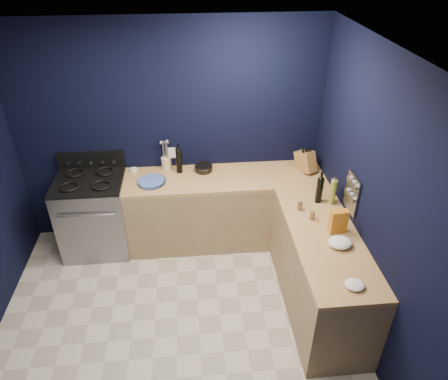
{
  "coord_description": "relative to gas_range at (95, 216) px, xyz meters",
  "views": [
    {
      "loc": [
        0.21,
        -2.58,
        3.33
      ],
      "look_at": [
        0.55,
        1.0,
        1.0
      ],
      "focal_mm": 32.92,
      "sensor_mm": 36.0,
      "label": 1
    }
  ],
  "objects": [
    {
      "name": "gas_range",
      "position": [
        0.0,
        0.0,
        0.0
      ],
      "size": [
        0.76,
        0.66,
        0.92
      ],
      "primitive_type": "cube",
      "color": "gray",
      "rests_on": "floor"
    },
    {
      "name": "spice_jar_far",
      "position": [
        2.3,
        -0.87,
        0.49
      ],
      "size": [
        0.06,
        0.06,
        0.1
      ],
      "primitive_type": "cylinder",
      "rotation": [
        0.0,
        0.0,
        0.35
      ],
      "color": "olive",
      "rests_on": "top_right"
    },
    {
      "name": "cab_back",
      "position": [
        1.53,
        0.02,
        -0.03
      ],
      "size": [
        2.3,
        0.63,
        0.86
      ],
      "primitive_type": "cube",
      "color": "#967D59",
      "rests_on": "floor"
    },
    {
      "name": "floor",
      "position": [
        0.93,
        -1.42,
        -0.47
      ],
      "size": [
        3.5,
        3.5,
        0.02
      ],
      "primitive_type": "cube",
      "color": "beige",
      "rests_on": "ground"
    },
    {
      "name": "knife_block",
      "position": [
        2.47,
        0.06,
        0.56
      ],
      "size": [
        0.25,
        0.32,
        0.3
      ],
      "primitive_type": "cube",
      "rotation": [
        -0.31,
        0.0,
        0.49
      ],
      "color": "olive",
      "rests_on": "top_back"
    },
    {
      "name": "spice_panel",
      "position": [
        2.67,
        -0.87,
        0.72
      ],
      "size": [
        0.02,
        0.28,
        0.38
      ],
      "primitive_type": "cube",
      "color": "gray",
      "rests_on": "wall_right"
    },
    {
      "name": "wall_outlet",
      "position": [
        0.93,
        0.32,
        0.62
      ],
      "size": [
        0.09,
        0.02,
        0.13
      ],
      "primitive_type": "cube",
      "color": "white",
      "rests_on": "wall_back"
    },
    {
      "name": "wine_bottle_right",
      "position": [
        2.45,
        -0.58,
        0.58
      ],
      "size": [
        0.08,
        0.08,
        0.28
      ],
      "primitive_type": "cylinder",
      "rotation": [
        0.0,
        0.0,
        -0.2
      ],
      "color": "black",
      "rests_on": "top_right"
    },
    {
      "name": "top_right",
      "position": [
        2.37,
        -1.13,
        0.42
      ],
      "size": [
        0.63,
        1.67,
        0.04
      ],
      "primitive_type": "cube",
      "color": "olive",
      "rests_on": "cab_right"
    },
    {
      "name": "towel_front",
      "position": [
        2.44,
        -1.29,
        0.48
      ],
      "size": [
        0.22,
        0.19,
        0.08
      ],
      "primitive_type": "ellipsoid",
      "rotation": [
        0.0,
        0.0,
        0.02
      ],
      "color": "white",
      "rests_on": "top_right"
    },
    {
      "name": "top_back",
      "position": [
        1.53,
        0.02,
        0.42
      ],
      "size": [
        2.3,
        0.63,
        0.04
      ],
      "primitive_type": "cube",
      "color": "olive",
      "rests_on": "cab_back"
    },
    {
      "name": "lemon_basket",
      "position": [
        1.3,
        0.17,
        0.48
      ],
      "size": [
        0.25,
        0.25,
        0.08
      ],
      "primitive_type": "cylinder",
      "rotation": [
        0.0,
        0.0,
        -0.33
      ],
      "color": "black",
      "rests_on": "top_back"
    },
    {
      "name": "crouton_bag",
      "position": [
        2.48,
        -1.08,
        0.56
      ],
      "size": [
        0.17,
        0.09,
        0.24
      ],
      "primitive_type": "cube",
      "rotation": [
        0.0,
        0.0,
        0.09
      ],
      "color": "#A8101A",
      "rests_on": "top_right"
    },
    {
      "name": "ceiling",
      "position": [
        0.93,
        -1.42,
        2.15
      ],
      "size": [
        3.5,
        3.5,
        0.02
      ],
      "primitive_type": "cube",
      "color": "silver",
      "rests_on": "ground"
    },
    {
      "name": "towel_end",
      "position": [
        2.4,
        -1.78,
        0.46
      ],
      "size": [
        0.2,
        0.19,
        0.05
      ],
      "primitive_type": "ellipsoid",
      "rotation": [
        0.0,
        0.0,
        0.32
      ],
      "color": "white",
      "rests_on": "top_right"
    },
    {
      "name": "spice_jar_near",
      "position": [
        2.22,
        -0.7,
        0.49
      ],
      "size": [
        0.06,
        0.06,
        0.11
      ],
      "primitive_type": "cylinder",
      "rotation": [
        0.0,
        0.0,
        0.34
      ],
      "color": "olive",
      "rests_on": "top_right"
    },
    {
      "name": "utensil_crock",
      "position": [
        0.86,
        0.27,
        0.51
      ],
      "size": [
        0.12,
        0.12,
        0.15
      ],
      "primitive_type": "cylinder",
      "rotation": [
        0.0,
        0.0,
        0.02
      ],
      "color": "#EFE1C4",
      "rests_on": "top_back"
    },
    {
      "name": "plate_stack",
      "position": [
        0.7,
        -0.05,
        0.46
      ],
      "size": [
        0.33,
        0.33,
        0.04
      ],
      "primitive_type": "cylinder",
      "rotation": [
        0.0,
        0.0,
        0.15
      ],
      "color": "#3F6FAB",
      "rests_on": "top_back"
    },
    {
      "name": "ramekin",
      "position": [
        0.48,
        0.24,
        0.46
      ],
      "size": [
        0.11,
        0.11,
        0.03
      ],
      "primitive_type": "cylinder",
      "rotation": [
        0.0,
        0.0,
        0.3
      ],
      "color": "white",
      "rests_on": "top_back"
    },
    {
      "name": "wall_back",
      "position": [
        0.93,
        0.34,
        0.84
      ],
      "size": [
        3.5,
        0.02,
        2.6
      ],
      "primitive_type": "cube",
      "color": "black",
      "rests_on": "ground"
    },
    {
      "name": "wall_right",
      "position": [
        2.69,
        -1.42,
        0.84
      ],
      "size": [
        0.02,
        3.5,
        2.6
      ],
      "primitive_type": "cube",
      "color": "black",
      "rests_on": "ground"
    },
    {
      "name": "oil_bottle",
      "position": [
        2.57,
        -0.63,
        0.58
      ],
      "size": [
        0.08,
        0.08,
        0.28
      ],
      "primitive_type": "cylinder",
      "rotation": [
        0.0,
        0.0,
        0.37
      ],
      "color": "olive",
      "rests_on": "top_right"
    },
    {
      "name": "wine_bottle_back",
      "position": [
        1.01,
        0.17,
        0.58
      ],
      "size": [
        0.08,
        0.08,
        0.28
      ],
      "primitive_type": "cylinder",
      "rotation": [
        0.0,
        0.0,
        -0.09
      ],
      "color": "black",
      "rests_on": "top_back"
    },
    {
      "name": "cooktop",
      "position": [
        0.0,
        0.0,
        0.48
      ],
      "size": [
        0.76,
        0.66,
        0.03
      ],
      "primitive_type": "cube",
      "color": "black",
      "rests_on": "gas_range"
    },
    {
      "name": "backguard",
      "position": [
        0.0,
        0.3,
        0.58
      ],
      "size": [
        0.76,
        0.06,
        0.2
      ],
      "primitive_type": "cube",
      "color": "black",
      "rests_on": "gas_range"
    },
    {
      "name": "cab_right",
      "position": [
        2.37,
        -1.13,
        -0.03
      ],
      "size": [
        0.63,
        1.67,
        0.86
      ],
      "primitive_type": "cube",
      "color": "#967D59",
      "rests_on": "floor"
    },
    {
      "name": "oven_door",
      "position": [
        0.0,
        -0.32,
        -0.01
      ],
      "size": [
        0.59,
        0.02,
        0.42
      ],
      "primitive_type": "cube",
      "color": "black",
      "rests_on": "gas_range"
    }
  ]
}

